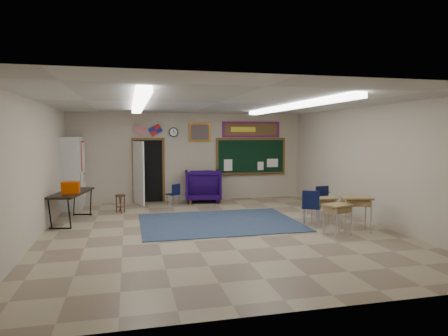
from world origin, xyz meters
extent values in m
plane|color=tan|center=(0.00, 0.00, 0.00)|extent=(9.00, 9.00, 0.00)
cube|color=#AEA28D|center=(0.00, 4.50, 1.50)|extent=(8.00, 0.04, 3.00)
cube|color=#AEA28D|center=(0.00, -4.50, 1.50)|extent=(8.00, 0.04, 3.00)
cube|color=#AEA28D|center=(-4.00, 0.00, 1.50)|extent=(0.04, 9.00, 3.00)
cube|color=#AEA28D|center=(4.00, 0.00, 1.50)|extent=(0.04, 9.00, 3.00)
cube|color=silver|center=(0.00, 0.00, 3.00)|extent=(8.00, 9.00, 0.04)
cube|color=#2F3E59|center=(0.20, 0.80, 0.01)|extent=(4.00, 3.00, 0.02)
cube|color=black|center=(-1.40, 4.49, 1.05)|extent=(0.95, 0.04, 2.10)
cube|color=silver|center=(-1.75, 4.05, 1.03)|extent=(0.35, 0.86, 2.05)
cube|color=brown|center=(2.20, 4.47, 1.50)|extent=(2.55, 0.05, 1.30)
cube|color=black|center=(2.20, 4.46, 1.50)|extent=(2.40, 0.03, 1.15)
cube|color=brown|center=(2.20, 4.41, 0.90)|extent=(2.40, 0.12, 0.04)
cube|color=red|center=(2.20, 4.47, 2.45)|extent=(2.10, 0.04, 0.55)
cube|color=brown|center=(2.20, 4.46, 2.45)|extent=(1.90, 0.03, 0.40)
cube|color=#8C591B|center=(0.35, 4.47, 2.35)|extent=(0.75, 0.05, 0.65)
cube|color=#A51466|center=(0.35, 4.46, 2.35)|extent=(0.62, 0.03, 0.52)
cylinder|color=black|center=(-0.55, 4.47, 2.35)|extent=(0.32, 0.05, 0.32)
cylinder|color=white|center=(-0.55, 4.45, 2.35)|extent=(0.26, 0.02, 0.26)
cube|color=beige|center=(-3.72, 3.85, 1.10)|extent=(0.55, 1.25, 2.20)
imported|color=#17053A|center=(0.38, 4.12, 0.55)|extent=(1.31, 1.34, 1.10)
cube|color=#9A7F48|center=(2.73, -0.01, 0.67)|extent=(0.60, 0.46, 0.04)
cube|color=brown|center=(2.73, -0.01, 0.57)|extent=(0.52, 0.39, 0.11)
cube|color=#9A7F48|center=(3.13, 1.11, 0.65)|extent=(0.67, 0.59, 0.04)
cube|color=brown|center=(3.13, 1.11, 0.56)|extent=(0.58, 0.50, 0.11)
cube|color=#9A7F48|center=(2.50, -1.10, 0.70)|extent=(0.71, 0.61, 0.04)
cube|color=brown|center=(2.50, -1.10, 0.60)|extent=(0.61, 0.52, 0.12)
cube|color=#9A7F48|center=(3.11, -0.85, 0.80)|extent=(0.81, 0.69, 0.05)
cube|color=brown|center=(3.11, -0.85, 0.69)|extent=(0.70, 0.59, 0.14)
cube|color=black|center=(-3.51, 1.82, 0.76)|extent=(1.01, 1.98, 0.05)
cube|color=#BF3B03|center=(-3.49, 1.56, 0.93)|extent=(0.42, 0.32, 0.29)
cylinder|color=#4E2E17|center=(-2.30, 2.74, 0.51)|extent=(0.30, 0.30, 0.04)
torus|color=#4E2E17|center=(-2.30, 2.74, 0.18)|extent=(0.25, 0.25, 0.02)
camera|label=1|loc=(-2.05, -9.10, 2.27)|focal=32.00mm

